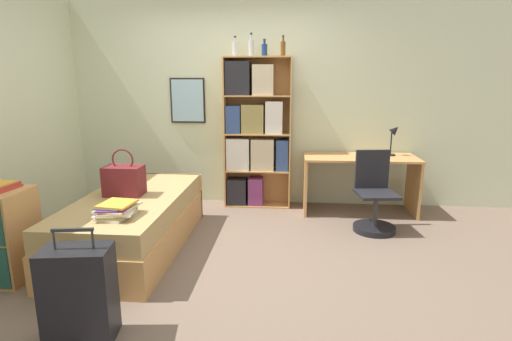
{
  "coord_description": "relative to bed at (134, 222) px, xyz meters",
  "views": [
    {
      "loc": [
        0.72,
        -3.54,
        1.6
      ],
      "look_at": [
        0.4,
        0.19,
        0.75
      ],
      "focal_mm": 28.0,
      "sensor_mm": 36.0,
      "label": 1
    }
  ],
  "objects": [
    {
      "name": "wall_back",
      "position": [
        0.78,
        1.63,
        1.04
      ],
      "size": [
        10.0,
        0.09,
        2.6
      ],
      "color": "beige",
      "rests_on": "ground_plane"
    },
    {
      "name": "bottle_blue",
      "position": [
        1.39,
        1.44,
        1.72
      ],
      "size": [
        0.06,
        0.06,
        0.24
      ],
      "color": "brown",
      "rests_on": "bookcase"
    },
    {
      "name": "bed",
      "position": [
        0.0,
        0.0,
        0.0
      ],
      "size": [
        0.92,
        1.94,
        0.52
      ],
      "color": "tan",
      "rests_on": "ground_plane"
    },
    {
      "name": "desk_lamp",
      "position": [
        2.75,
        1.37,
        0.7
      ],
      "size": [
        0.17,
        0.12,
        0.39
      ],
      "color": "black",
      "rests_on": "desk"
    },
    {
      "name": "bottle_green",
      "position": [
        0.8,
        1.48,
        1.72
      ],
      "size": [
        0.07,
        0.07,
        0.24
      ],
      "color": "#B7BCC1",
      "rests_on": "bookcase"
    },
    {
      "name": "ground_plane",
      "position": [
        0.78,
        -0.02,
        -0.26
      ],
      "size": [
        14.0,
        14.0,
        0.0
      ],
      "primitive_type": "plane",
      "color": "#756051"
    },
    {
      "name": "bookcase",
      "position": [
        1.04,
        1.44,
        0.69
      ],
      "size": [
        0.84,
        0.28,
        1.88
      ],
      "color": "tan",
      "rests_on": "ground_plane"
    },
    {
      "name": "suitcase",
      "position": [
        0.21,
        -1.42,
        0.05
      ],
      "size": [
        0.44,
        0.31,
        0.74
      ],
      "color": "black",
      "rests_on": "ground_plane"
    },
    {
      "name": "book_stack_on_bed",
      "position": [
        0.11,
        -0.6,
        0.32
      ],
      "size": [
        0.34,
        0.38,
        0.12
      ],
      "color": "silver",
      "rests_on": "bed"
    },
    {
      "name": "desk",
      "position": [
        2.35,
        1.28,
        0.25
      ],
      "size": [
        1.35,
        0.61,
        0.7
      ],
      "color": "tan",
      "rests_on": "ground_plane"
    },
    {
      "name": "desk_chair",
      "position": [
        2.42,
        0.67,
        0.02
      ],
      "size": [
        0.46,
        0.46,
        0.86
      ],
      "color": "black",
      "rests_on": "ground_plane"
    },
    {
      "name": "bottle_clear",
      "position": [
        1.16,
        1.46,
        1.7
      ],
      "size": [
        0.07,
        0.07,
        0.21
      ],
      "color": "navy",
      "rests_on": "bookcase"
    },
    {
      "name": "bottle_brown",
      "position": [
        1.0,
        1.46,
        1.73
      ],
      "size": [
        0.06,
        0.06,
        0.28
      ],
      "color": "#B7BCC1",
      "rests_on": "bookcase"
    },
    {
      "name": "handbag",
      "position": [
        -0.08,
        0.02,
        0.41
      ],
      "size": [
        0.36,
        0.23,
        0.45
      ],
      "color": "maroon",
      "rests_on": "bed"
    }
  ]
}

